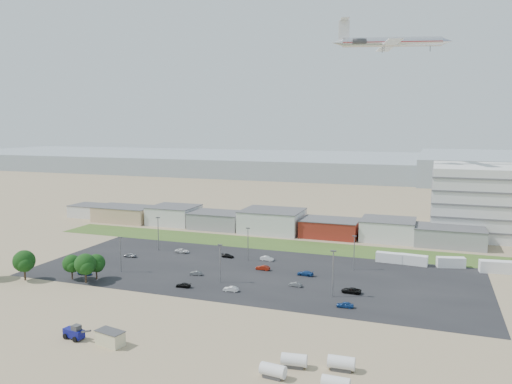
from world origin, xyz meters
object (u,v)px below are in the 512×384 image
at_px(portable_shed, 110,338).
at_px(parked_car_7, 263,268).
at_px(parked_car_13, 231,289).
at_px(parked_car_12, 305,273).
at_px(telehandler, 74,332).
at_px(storage_tank_nw, 294,360).
at_px(parked_car_9, 182,251).
at_px(parked_car_10, 85,272).
at_px(parked_car_11, 267,258).
at_px(parked_car_2, 345,305).
at_px(parked_car_0, 351,290).
at_px(parked_car_6, 228,256).
at_px(parked_car_5, 130,255).
at_px(parked_car_1, 295,284).
at_px(airliner, 392,42).
at_px(parked_car_3, 183,285).
at_px(box_trailer_a, 389,258).
at_px(parked_car_4, 196,273).

height_order(portable_shed, parked_car_7, portable_shed).
distance_m(portable_shed, parked_car_13, 35.85).
bearing_deg(portable_shed, parked_car_12, 77.72).
distance_m(telehandler, storage_tank_nw, 41.80).
height_order(parked_car_9, parked_car_10, parked_car_9).
bearing_deg(parked_car_11, parked_car_13, -175.96).
bearing_deg(parked_car_2, parked_car_12, -149.55).
height_order(parked_car_0, parked_car_6, parked_car_0).
bearing_deg(parked_car_0, parked_car_5, -96.03).
bearing_deg(parked_car_5, parked_car_13, 62.10).
bearing_deg(telehandler, parked_car_2, 47.32).
relative_size(parked_car_1, parked_car_7, 0.84).
distance_m(storage_tank_nw, parked_car_5, 82.23).
xyz_separation_m(parked_car_6, parked_car_12, (26.48, -9.83, 0.07)).
relative_size(airliner, parked_car_6, 11.30).
xyz_separation_m(parked_car_3, parked_car_7, (13.72, 20.56, 0.10)).
bearing_deg(storage_tank_nw, parked_car_13, 127.66).
bearing_deg(parked_car_6, parked_car_2, -121.47).
xyz_separation_m(box_trailer_a, parked_car_7, (-32.14, -19.79, -0.77)).
height_order(telehandler, parked_car_12, telehandler).
bearing_deg(parked_car_1, storage_tank_nw, 21.55).
xyz_separation_m(telehandler, parked_car_2, (44.99, 33.16, -0.78)).
bearing_deg(portable_shed, airliner, 84.35).
distance_m(parked_car_6, parked_car_13, 30.95).
bearing_deg(parked_car_0, parked_car_4, -88.21).
xyz_separation_m(parked_car_0, parked_car_11, (-27.89, 20.53, -0.00)).
height_order(airliner, parked_car_13, airliner).
xyz_separation_m(airliner, parked_car_4, (-41.78, -79.21, -69.45)).
bearing_deg(telehandler, parked_car_6, 96.71).
distance_m(telehandler, parked_car_6, 63.04).
height_order(parked_car_1, parked_car_9, parked_car_9).
distance_m(telehandler, box_trailer_a, 89.75).
bearing_deg(parked_car_13, parked_car_12, 139.03).
bearing_deg(parked_car_7, parked_car_1, 52.01).
bearing_deg(parked_car_9, parked_car_1, -114.11).
bearing_deg(portable_shed, parked_car_0, 60.73).
height_order(portable_shed, parked_car_6, portable_shed).
xyz_separation_m(parked_car_9, parked_car_13, (28.33, -28.60, -0.03)).
relative_size(portable_shed, parked_car_2, 1.44).
xyz_separation_m(parked_car_10, parked_car_11, (41.51, 29.54, 0.06)).
relative_size(airliner, parked_car_4, 13.02).
distance_m(portable_shed, parked_car_3, 33.57).
height_order(parked_car_9, parked_car_13, parked_car_9).
bearing_deg(airliner, box_trailer_a, -98.13).
relative_size(parked_car_5, parked_car_6, 0.99).
height_order(portable_shed, airliner, airliner).
bearing_deg(portable_shed, parked_car_2, 53.12).
bearing_deg(parked_car_12, parked_car_13, -30.41).
distance_m(airliner, parked_car_0, 105.69).
bearing_deg(parked_car_2, parked_car_10, -95.21).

